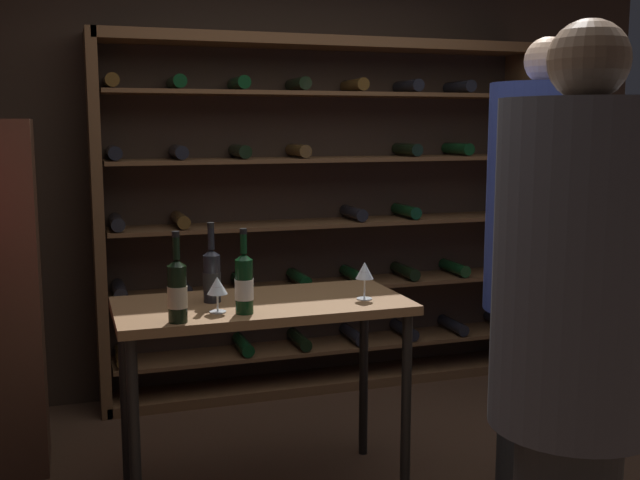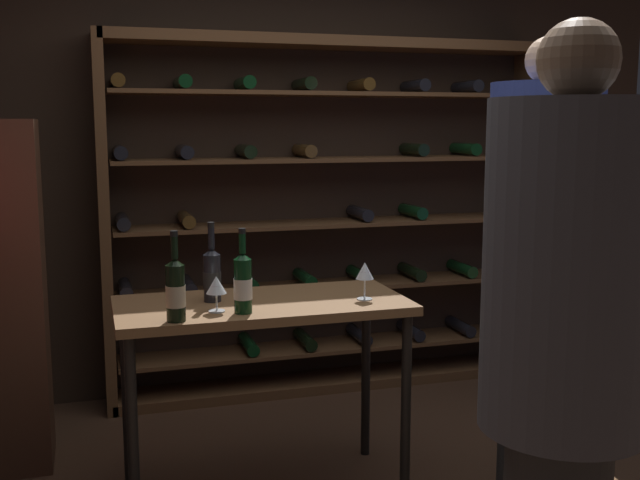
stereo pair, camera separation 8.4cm
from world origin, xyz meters
name	(u,v)px [view 2 (the right image)]	position (x,y,z in m)	size (l,w,h in m)	color
back_wall	(286,158)	(0.00, 1.84, 1.43)	(5.07, 0.10, 2.85)	#332319
wine_rack	(332,218)	(0.23, 1.63, 1.07)	(2.75, 0.32, 2.14)	brown
tasting_table	(262,323)	(-0.49, 0.37, 0.78)	(1.25, 0.60, 0.88)	brown
person_guest_khaki	(541,255)	(0.60, -0.07, 1.10)	(0.45, 0.45, 1.98)	#242424
person_host_in_suit	(564,345)	(0.02, -1.06, 1.05)	(0.45, 0.45, 1.90)	#2C2C2C
wine_bottle_red_label	(212,274)	(-0.69, 0.43, 1.00)	(0.08, 0.08, 0.34)	black
wine_bottle_amber_reserve	(243,283)	(-0.60, 0.19, 1.00)	(0.08, 0.08, 0.35)	black
wine_bottle_green_slim	(175,289)	(-0.88, 0.14, 1.00)	(0.08, 0.08, 0.35)	black
wine_glass_stemmed_center	(216,286)	(-0.70, 0.24, 0.98)	(0.08, 0.08, 0.15)	silver
wine_glass_stemmed_left	(365,272)	(-0.05, 0.27, 1.00)	(0.08, 0.08, 0.16)	silver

